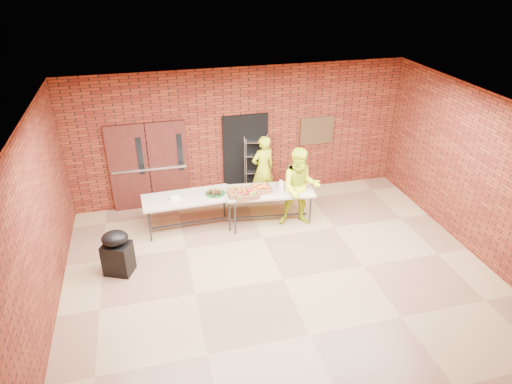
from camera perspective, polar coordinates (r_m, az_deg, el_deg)
room at (r=7.84m, az=3.70°, el=-1.71°), size 8.08×7.08×3.28m
double_doors at (r=10.84m, az=-13.20°, el=3.14°), size 1.78×0.12×2.10m
dark_doorway at (r=11.09m, az=-1.30°, el=4.48°), size 1.10×0.06×2.10m
bronze_plaque at (r=11.41m, az=7.60°, el=7.62°), size 0.85×0.04×0.70m
wire_rack at (r=11.13m, az=0.09°, el=3.13°), size 0.61×0.33×1.59m
table_left at (r=9.93m, az=-8.56°, el=-0.96°), size 1.94×0.87×0.79m
table_right at (r=10.08m, az=1.72°, el=-0.13°), size 2.01×1.03×0.79m
basket_bananas at (r=9.83m, az=-2.16°, el=-0.06°), size 0.47×0.36×0.15m
basket_oranges at (r=9.97m, az=0.58°, el=0.38°), size 0.44×0.34×0.14m
basket_apples at (r=9.76m, az=-1.21°, el=-0.24°), size 0.49×0.38×0.15m
muffin_tray at (r=9.94m, az=-5.14°, el=0.04°), size 0.43×0.43×0.11m
napkin_box at (r=9.82m, az=-10.04°, el=-0.77°), size 0.20×0.13×0.07m
coffee_dispenser at (r=10.20m, az=5.11°, el=1.96°), size 0.34×0.31×0.45m
cup_stack_front at (r=9.98m, az=3.33°, el=0.70°), size 0.08×0.08×0.23m
cup_stack_mid at (r=9.96m, az=3.92°, el=0.61°), size 0.07×0.07×0.22m
cup_stack_back at (r=10.05m, az=3.11°, el=0.88°), size 0.07×0.07×0.22m
covered_grill at (r=9.03m, az=-16.96°, el=-7.22°), size 0.62×0.58×0.91m
volunteer_woman at (r=10.94m, az=0.88°, el=2.90°), size 0.70×0.56×1.67m
volunteer_man at (r=9.97m, az=5.54°, el=0.57°), size 1.00×0.85×1.81m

